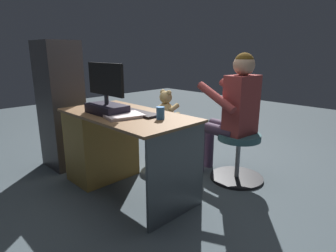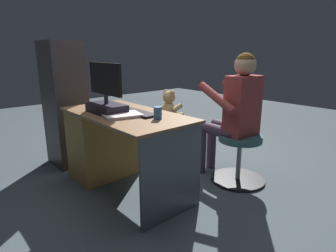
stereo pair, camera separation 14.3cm
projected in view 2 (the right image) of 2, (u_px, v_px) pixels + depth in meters
ground_plane at (162, 176)px, 2.91m from camera, size 10.00×10.00×0.00m
desk at (108, 141)px, 2.78m from camera, size 1.27×0.66×0.72m
monitor at (106, 98)px, 2.44m from camera, size 0.49×0.22×0.43m
keyboard at (137, 113)px, 2.43m from camera, size 0.42×0.14×0.02m
computer_mouse at (121, 106)px, 2.66m from camera, size 0.06×0.10×0.04m
cup at (158, 113)px, 2.23m from camera, size 0.07×0.07×0.10m
tv_remote at (103, 106)px, 2.72m from camera, size 0.07×0.16×0.02m
notebook_binder at (122, 115)px, 2.32m from camera, size 0.29×0.34×0.02m
office_chair_teddy at (169, 134)px, 3.38m from camera, size 0.50×0.50×0.47m
teddy_bear at (170, 106)px, 3.30m from camera, size 0.24×0.25×0.34m
visitor_chair at (239, 155)px, 2.75m from camera, size 0.52×0.52×0.47m
person at (234, 107)px, 2.69m from camera, size 0.56×0.50×1.23m
equipment_rack at (65, 105)px, 3.10m from camera, size 0.44×0.36×1.35m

